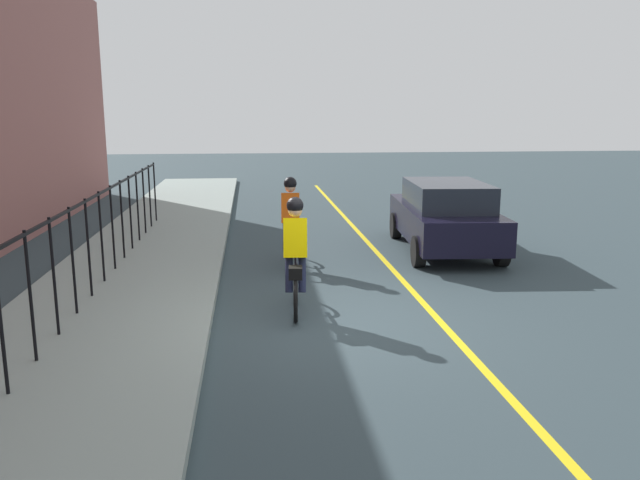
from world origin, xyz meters
The scene contains 7 objects.
ground_plane centered at (0.00, 0.00, 0.00)m, with size 80.00×80.00×0.00m, color #303E44.
lane_line_centre centered at (0.00, -1.60, 0.00)m, with size 36.00×0.12×0.01m, color yellow.
sidewalk centered at (0.00, 3.40, 0.07)m, with size 40.00×3.20×0.15m, color gray.
iron_fence centered at (1.00, 3.80, 1.21)m, with size 15.53×0.04×1.60m.
cyclist_lead centered at (3.69, 0.40, 0.91)m, with size 1.71×0.38×1.83m.
cyclist_follow centered at (0.66, 0.52, 0.91)m, with size 1.71×0.38×1.83m.
patrol_sedan centered at (4.74, -3.12, 0.82)m, with size 4.52×2.19×1.58m.
Camera 1 is at (-8.71, 1.19, 3.08)m, focal length 35.15 mm.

